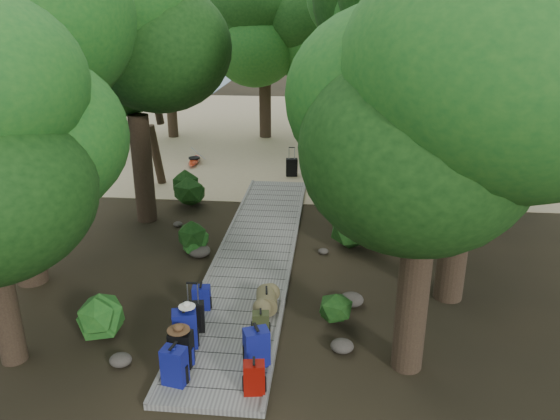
# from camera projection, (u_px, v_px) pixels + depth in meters

# --- Properties ---
(ground) EXTENTS (120.00, 120.00, 0.00)m
(ground) POSITION_uv_depth(u_px,v_px,m) (250.00, 273.00, 13.48)
(ground) COLOR black
(ground) RESTS_ON ground
(sand_beach) EXTENTS (40.00, 22.00, 0.02)m
(sand_beach) POSITION_uv_depth(u_px,v_px,m) (297.00, 131.00, 28.35)
(sand_beach) COLOR tan
(sand_beach) RESTS_ON ground
(boardwalk) EXTENTS (2.00, 12.00, 0.12)m
(boardwalk) POSITION_uv_depth(u_px,v_px,m) (256.00, 253.00, 14.39)
(boardwalk) COLOR gray
(boardwalk) RESTS_ON ground
(backpack_left_a) EXTENTS (0.46, 0.36, 0.76)m
(backpack_left_a) POSITION_uv_depth(u_px,v_px,m) (174.00, 364.00, 9.25)
(backpack_left_a) COLOR navy
(backpack_left_a) RESTS_ON boardwalk
(backpack_left_b) EXTENTS (0.42, 0.31, 0.75)m
(backpack_left_b) POSITION_uv_depth(u_px,v_px,m) (181.00, 347.00, 9.73)
(backpack_left_b) COLOR black
(backpack_left_b) RESTS_ON boardwalk
(backpack_left_c) EXTENTS (0.52, 0.43, 0.84)m
(backpack_left_c) POSITION_uv_depth(u_px,v_px,m) (185.00, 327.00, 10.24)
(backpack_left_c) COLOR navy
(backpack_left_c) RESTS_ON boardwalk
(backpack_left_d) EXTENTS (0.40, 0.32, 0.57)m
(backpack_left_d) POSITION_uv_depth(u_px,v_px,m) (202.00, 296.00, 11.58)
(backpack_left_d) COLOR navy
(backpack_left_d) RESTS_ON boardwalk
(backpack_right_a) EXTENTS (0.39, 0.30, 0.63)m
(backpack_right_a) POSITION_uv_depth(u_px,v_px,m) (254.00, 376.00, 9.05)
(backpack_right_a) COLOR #850603
(backpack_right_a) RESTS_ON boardwalk
(backpack_right_b) EXTENTS (0.53, 0.46, 0.79)m
(backpack_right_b) POSITION_uv_depth(u_px,v_px,m) (256.00, 345.00, 9.73)
(backpack_right_b) COLOR navy
(backpack_right_b) RESTS_ON boardwalk
(backpack_right_c) EXTENTS (0.38, 0.30, 0.58)m
(backpack_right_c) POSITION_uv_depth(u_px,v_px,m) (258.00, 341.00, 10.04)
(backpack_right_c) COLOR navy
(backpack_right_c) RESTS_ON boardwalk
(backpack_right_d) EXTENTS (0.36, 0.28, 0.50)m
(backpack_right_d) POSITION_uv_depth(u_px,v_px,m) (261.00, 322.00, 10.72)
(backpack_right_d) COLOR #333919
(backpack_right_d) RESTS_ON boardwalk
(duffel_right_khaki) EXTENTS (0.53, 0.72, 0.44)m
(duffel_right_khaki) POSITION_uv_depth(u_px,v_px,m) (267.00, 300.00, 11.56)
(duffel_right_khaki) COLOR brown
(duffel_right_khaki) RESTS_ON boardwalk
(suitcase_on_boardwalk) EXTENTS (0.44, 0.30, 0.63)m
(suitcase_on_boardwalk) POSITION_uv_depth(u_px,v_px,m) (194.00, 317.00, 10.77)
(suitcase_on_boardwalk) COLOR black
(suitcase_on_boardwalk) RESTS_ON boardwalk
(lone_suitcase_on_sand) EXTENTS (0.46, 0.31, 0.68)m
(lone_suitcase_on_sand) POSITION_uv_depth(u_px,v_px,m) (292.00, 167.00, 20.83)
(lone_suitcase_on_sand) COLOR black
(lone_suitcase_on_sand) RESTS_ON sand_beach
(hat_brown) EXTENTS (0.41, 0.41, 0.12)m
(hat_brown) POSITION_uv_depth(u_px,v_px,m) (178.00, 327.00, 9.54)
(hat_brown) COLOR #51351E
(hat_brown) RESTS_ON backpack_left_b
(hat_white) EXTENTS (0.32, 0.32, 0.11)m
(hat_white) POSITION_uv_depth(u_px,v_px,m) (187.00, 304.00, 10.11)
(hat_white) COLOR silver
(hat_white) RESTS_ON backpack_left_c
(kayak) EXTENTS (1.03, 3.46, 0.34)m
(kayak) POSITION_uv_depth(u_px,v_px,m) (194.00, 159.00, 22.51)
(kayak) COLOR #B0280F
(kayak) RESTS_ON sand_beach
(sun_lounger) EXTENTS (0.62, 1.74, 0.55)m
(sun_lounger) POSITION_uv_depth(u_px,v_px,m) (371.00, 158.00, 22.31)
(sun_lounger) COLOR silver
(sun_lounger) RESTS_ON sand_beach
(tree_right_a) EXTENTS (4.78, 4.78, 7.97)m
(tree_right_a) POSITION_uv_depth(u_px,v_px,m) (426.00, 156.00, 8.61)
(tree_right_a) COLOR black
(tree_right_a) RESTS_ON ground
(tree_right_b) EXTENTS (5.07, 5.07, 9.05)m
(tree_right_b) POSITION_uv_depth(u_px,v_px,m) (472.00, 96.00, 10.75)
(tree_right_b) COLOR black
(tree_right_b) RESTS_ON ground
(tree_right_c) EXTENTS (5.60, 5.60, 9.70)m
(tree_right_c) POSITION_uv_depth(u_px,v_px,m) (426.00, 66.00, 12.88)
(tree_right_c) COLOR black
(tree_right_c) RESTS_ON ground
(tree_right_d) EXTENTS (6.67, 6.67, 12.23)m
(tree_right_d) POSITION_uv_depth(u_px,v_px,m) (478.00, 8.00, 14.38)
(tree_right_d) COLOR black
(tree_right_d) RESTS_ON ground
(tree_right_e) EXTENTS (4.93, 4.93, 8.88)m
(tree_right_e) POSITION_uv_depth(u_px,v_px,m) (395.00, 61.00, 18.10)
(tree_right_e) COLOR black
(tree_right_e) RESTS_ON ground
(tree_right_f) EXTENTS (5.08, 5.08, 9.07)m
(tree_right_f) POSITION_uv_depth(u_px,v_px,m) (469.00, 53.00, 19.67)
(tree_right_f) COLOR black
(tree_right_f) RESTS_ON ground
(tree_left_c) EXTENTS (4.90, 4.90, 8.53)m
(tree_left_c) POSITION_uv_depth(u_px,v_px,m) (134.00, 78.00, 15.26)
(tree_left_c) COLOR black
(tree_left_c) RESTS_ON ground
(tree_back_a) EXTENTS (4.75, 4.75, 8.22)m
(tree_back_a) POSITION_uv_depth(u_px,v_px,m) (265.00, 51.00, 25.63)
(tree_back_a) COLOR black
(tree_back_a) RESTS_ON ground
(tree_back_b) EXTENTS (5.20, 5.20, 9.29)m
(tree_back_b) POSITION_uv_depth(u_px,v_px,m) (326.00, 39.00, 26.05)
(tree_back_b) COLOR black
(tree_back_b) RESTS_ON ground
(tree_back_c) EXTENTS (4.81, 4.81, 8.65)m
(tree_back_c) POSITION_uv_depth(u_px,v_px,m) (392.00, 46.00, 26.09)
(tree_back_c) COLOR black
(tree_back_c) RESTS_ON ground
(tree_back_d) EXTENTS (4.22, 4.22, 7.04)m
(tree_back_d) POSITION_uv_depth(u_px,v_px,m) (168.00, 64.00, 25.87)
(tree_back_d) COLOR black
(tree_back_d) RESTS_ON ground
(palm_right_a) EXTENTS (4.71, 4.71, 8.02)m
(palm_right_a) POSITION_uv_depth(u_px,v_px,m) (373.00, 79.00, 16.98)
(palm_right_a) COLOR #1C4613
(palm_right_a) RESTS_ON ground
(palm_right_b) EXTENTS (3.99, 3.99, 7.70)m
(palm_right_b) POSITION_uv_depth(u_px,v_px,m) (413.00, 65.00, 22.35)
(palm_right_b) COLOR #1C4613
(palm_right_b) RESTS_ON ground
(palm_right_c) EXTENTS (4.42, 4.42, 7.03)m
(palm_right_c) POSITION_uv_depth(u_px,v_px,m) (353.00, 72.00, 23.01)
(palm_right_c) COLOR #1C4613
(palm_right_c) RESTS_ON ground
(palm_left_a) EXTENTS (4.21, 4.21, 6.70)m
(palm_left_a) POSITION_uv_depth(u_px,v_px,m) (148.00, 92.00, 18.93)
(palm_left_a) COLOR #1C4613
(palm_left_a) RESTS_ON ground
(rock_left_a) EXTENTS (0.41, 0.37, 0.23)m
(rock_left_a) POSITION_uv_depth(u_px,v_px,m) (121.00, 360.00, 9.99)
(rock_left_a) COLOR #4C473F
(rock_left_a) RESTS_ON ground
(rock_left_b) EXTENTS (0.33, 0.30, 0.18)m
(rock_left_b) POSITION_uv_depth(u_px,v_px,m) (111.00, 315.00, 11.46)
(rock_left_b) COLOR #4C473F
(rock_left_b) RESTS_ON ground
(rock_left_c) EXTENTS (0.59, 0.54, 0.33)m
(rock_left_c) POSITION_uv_depth(u_px,v_px,m) (199.00, 251.00, 14.28)
(rock_left_c) COLOR #4C473F
(rock_left_c) RESTS_ON ground
(rock_left_d) EXTENTS (0.28, 0.25, 0.15)m
(rock_left_d) POSITION_uv_depth(u_px,v_px,m) (178.00, 224.00, 16.23)
(rock_left_d) COLOR #4C473F
(rock_left_d) RESTS_ON ground
(rock_right_a) EXTENTS (0.45, 0.40, 0.25)m
(rock_right_a) POSITION_uv_depth(u_px,v_px,m) (342.00, 346.00, 10.39)
(rock_right_a) COLOR #4C473F
(rock_right_a) RESTS_ON ground
(rock_right_b) EXTENTS (0.53, 0.48, 0.29)m
(rock_right_b) POSITION_uv_depth(u_px,v_px,m) (352.00, 299.00, 11.97)
(rock_right_b) COLOR #4C473F
(rock_right_b) RESTS_ON ground
(rock_right_c) EXTENTS (0.27, 0.25, 0.15)m
(rock_right_c) POSITION_uv_depth(u_px,v_px,m) (323.00, 251.00, 14.47)
(rock_right_c) COLOR #4C473F
(rock_right_c) RESTS_ON ground
(shrub_left_a) EXTENTS (1.01, 1.01, 0.91)m
(shrub_left_a) POSITION_uv_depth(u_px,v_px,m) (92.00, 319.00, 10.66)
(shrub_left_a) COLOR #185019
(shrub_left_a) RESTS_ON ground
(shrub_left_b) EXTENTS (0.83, 0.83, 0.75)m
(shrub_left_b) POSITION_uv_depth(u_px,v_px,m) (193.00, 240.00, 14.42)
(shrub_left_b) COLOR #185019
(shrub_left_b) RESTS_ON ground
(shrub_left_c) EXTENTS (1.21, 1.21, 1.09)m
(shrub_left_c) POSITION_uv_depth(u_px,v_px,m) (185.00, 189.00, 17.80)
(shrub_left_c) COLOR #185019
(shrub_left_c) RESTS_ON ground
(shrub_right_a) EXTENTS (0.85, 0.85, 0.77)m
(shrub_right_a) POSITION_uv_depth(u_px,v_px,m) (332.00, 312.00, 11.02)
(shrub_right_a) COLOR #185019
(shrub_right_a) RESTS_ON ground
(shrub_right_b) EXTENTS (1.49, 1.49, 1.34)m
(shrub_right_b) POSITION_uv_depth(u_px,v_px,m) (353.00, 224.00, 14.68)
(shrub_right_b) COLOR #185019
(shrub_right_b) RESTS_ON ground
(shrub_right_c) EXTENTS (0.75, 0.75, 0.68)m
(shrub_right_c) POSITION_uv_depth(u_px,v_px,m) (333.00, 189.00, 18.46)
(shrub_right_c) COLOR #185019
(shrub_right_c) RESTS_ON ground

